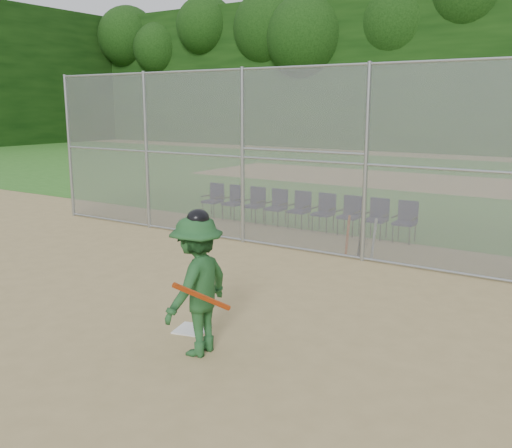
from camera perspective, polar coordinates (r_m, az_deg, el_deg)
The scene contains 17 objects.
ground at distance 8.51m, azimuth -9.40°, elevation -10.18°, with size 100.00×100.00×0.00m, color tan.
grass_strip at distance 24.58m, azimuth 20.23°, elevation 3.68°, with size 100.00×100.00×0.00m, color #2E6B20.
dirt_patch_far at distance 24.58m, azimuth 20.23°, elevation 3.69°, with size 24.00×24.00×0.00m, color tan.
backstop_fence at distance 12.10m, azimuth 6.54°, elevation 6.53°, with size 16.09×0.09×4.00m.
treeline at distance 26.43m, azimuth 22.14°, elevation 16.03°, with size 81.00×60.00×11.00m.
home_plate at distance 8.36m, azimuth -6.43°, elevation -10.43°, with size 0.44×0.44×0.02m, color silver.
batter_at_plate at distance 7.33m, azimuth -5.90°, elevation -6.06°, with size 0.95×1.38×1.91m.
spare_bats at distance 12.33m, azimuth 10.42°, elevation -1.25°, with size 0.66×0.25×0.85m.
chair_0 at distance 16.42m, azimuth -4.38°, elevation 2.35°, with size 0.54×0.52×0.96m, color #12103C, non-canonical shape.
chair_1 at distance 16.00m, azimuth -2.37°, elevation 2.13°, with size 0.54×0.52×0.96m, color #12103C, non-canonical shape.
chair_2 at distance 15.61m, azimuth -0.26°, elevation 1.89°, with size 0.54×0.52×0.96m, color #12103C, non-canonical shape.
chair_3 at distance 15.23m, azimuth 1.96°, elevation 1.64°, with size 0.54×0.52×0.96m, color #12103C, non-canonical shape.
chair_4 at distance 14.89m, azimuth 4.29°, elevation 1.38°, with size 0.54×0.52×0.96m, color #12103C, non-canonical shape.
chair_5 at distance 14.56m, azimuth 6.72°, elevation 1.10°, with size 0.54×0.52×0.96m, color #12103C, non-canonical shape.
chair_6 at distance 14.27m, azimuth 9.26°, elevation 0.80°, with size 0.54×0.52×0.96m, color #12103C, non-canonical shape.
chair_7 at distance 14.01m, azimuth 11.89°, elevation 0.49°, with size 0.54×0.52×0.96m, color #12103C, non-canonical shape.
chair_8 at distance 13.77m, azimuth 14.63°, elevation 0.17°, with size 0.54×0.52×0.96m, color #12103C, non-canonical shape.
Camera 1 is at (5.40, -5.77, 3.16)m, focal length 40.00 mm.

